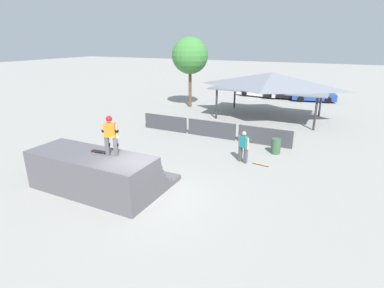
# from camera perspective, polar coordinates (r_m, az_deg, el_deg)

# --- Properties ---
(ground_plane) EXTENTS (160.00, 160.00, 0.00)m
(ground_plane) POSITION_cam_1_polar(r_m,az_deg,el_deg) (12.26, -9.04, -10.22)
(ground_plane) COLOR gray
(quarter_pipe_ramp) EXTENTS (5.42, 3.62, 1.65)m
(quarter_pipe_ramp) POSITION_cam_1_polar(r_m,az_deg,el_deg) (13.17, -17.58, -5.17)
(quarter_pipe_ramp) COLOR #565459
(quarter_pipe_ramp) RESTS_ON ground
(skater_on_deck) EXTENTS (0.69, 0.39, 1.61)m
(skater_on_deck) POSITION_cam_1_polar(r_m,az_deg,el_deg) (11.97, -15.30, 2.02)
(skater_on_deck) COLOR #4C4C51
(skater_on_deck) RESTS_ON quarter_pipe_ramp
(skateboard_on_deck) EXTENTS (0.78, 0.26, 0.09)m
(skateboard_on_deck) POSITION_cam_1_polar(r_m,az_deg,el_deg) (12.65, -17.07, -1.38)
(skateboard_on_deck) COLOR red
(skateboard_on_deck) RESTS_ON quarter_pipe_ramp
(bystander_walking) EXTENTS (0.65, 0.39, 1.66)m
(bystander_walking) POSITION_cam_1_polar(r_m,az_deg,el_deg) (15.39, 9.78, -0.23)
(bystander_walking) COLOR #4C4C51
(bystander_walking) RESTS_ON ground
(skateboard_on_ground) EXTENTS (0.85, 0.30, 0.09)m
(skateboard_on_ground) POSITION_cam_1_polar(r_m,az_deg,el_deg) (15.50, 13.17, -3.74)
(skateboard_on_ground) COLOR blue
(skateboard_on_ground) RESTS_ON ground
(barrier_fence) EXTENTS (10.15, 0.12, 1.05)m
(barrier_fence) POSITION_cam_1_polar(r_m,az_deg,el_deg) (19.35, 3.72, 2.84)
(barrier_fence) COLOR #3D3D42
(barrier_fence) RESTS_ON ground
(pavilion_shelter) EXTENTS (8.61, 5.24, 3.59)m
(pavilion_shelter) POSITION_cam_1_polar(r_m,az_deg,el_deg) (24.69, 14.86, 11.61)
(pavilion_shelter) COLOR #2D2D33
(pavilion_shelter) RESTS_ON ground
(tree_beside_pavilion) EXTENTS (3.24, 3.24, 6.26)m
(tree_beside_pavilion) POSITION_cam_1_polar(r_m,az_deg,el_deg) (27.83, -0.38, 16.46)
(tree_beside_pavilion) COLOR brown
(tree_beside_pavilion) RESTS_ON ground
(trash_bin) EXTENTS (0.52, 0.52, 0.85)m
(trash_bin) POSITION_cam_1_polar(r_m,az_deg,el_deg) (17.14, 15.68, -0.40)
(trash_bin) COLOR #385B3D
(trash_bin) RESTS_ON ground
(parked_car_white) EXTENTS (4.57, 2.35, 1.27)m
(parked_car_white) POSITION_cam_1_polar(r_m,az_deg,el_deg) (34.42, 12.56, 9.83)
(parked_car_white) COLOR silver
(parked_car_white) RESTS_ON ground
(parked_car_black) EXTENTS (4.57, 2.34, 1.27)m
(parked_car_black) POSITION_cam_1_polar(r_m,az_deg,el_deg) (33.80, 17.28, 9.26)
(parked_car_black) COLOR black
(parked_car_black) RESTS_ON ground
(parked_car_blue) EXTENTS (4.47, 2.50, 1.27)m
(parked_car_blue) POSITION_cam_1_polar(r_m,az_deg,el_deg) (33.31, 22.11, 8.58)
(parked_car_blue) COLOR navy
(parked_car_blue) RESTS_ON ground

